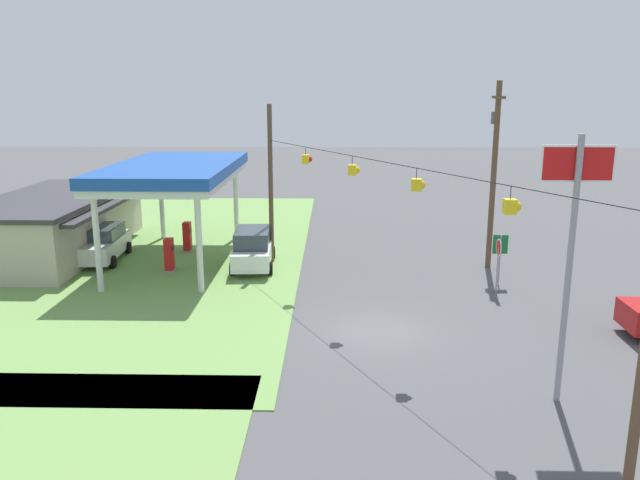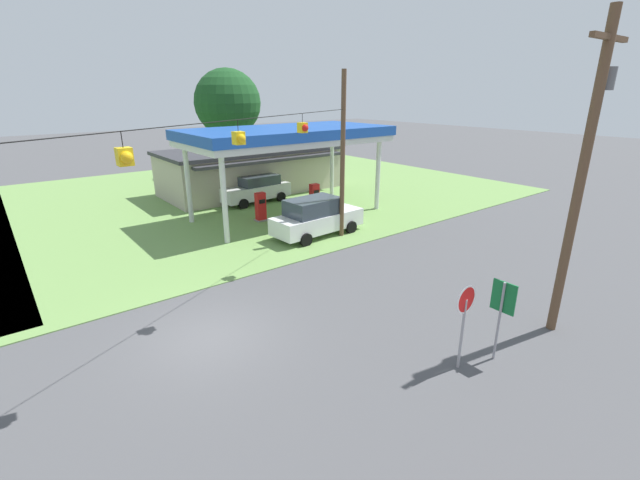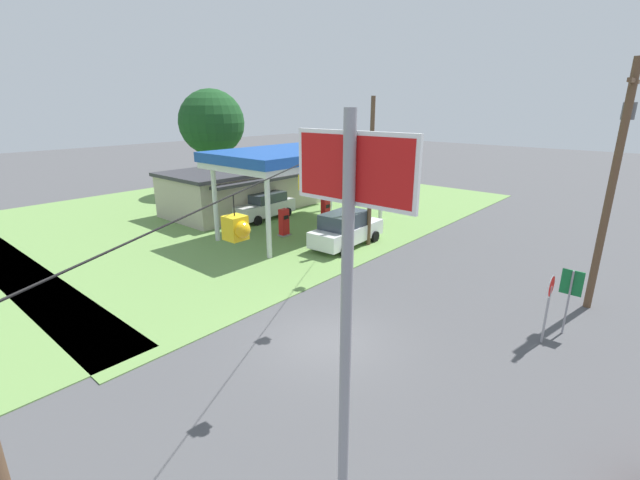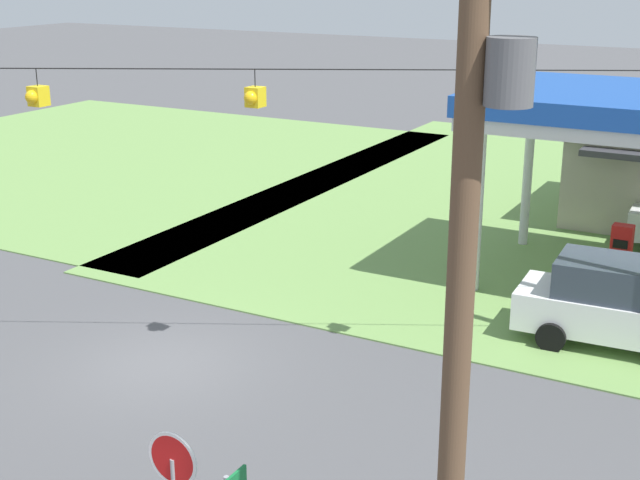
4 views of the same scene
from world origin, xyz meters
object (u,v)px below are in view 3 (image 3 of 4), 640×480
object	(u,v)px
car_at_pumps_rear	(264,206)
stop_sign_roadside	(550,294)
fuel_pump_near	(284,223)
fuel_pump_far	(325,212)
utility_pole_main	(614,177)
tree_behind_station	(212,123)
car_at_pumps_front	(346,229)
stop_sign_overhead	(349,276)
gas_station_canopy	(305,156)
route_sign	(571,289)
gas_station_store	(251,187)

from	to	relation	value
car_at_pumps_rear	stop_sign_roadside	size ratio (longest dim) A/B	1.98
fuel_pump_near	fuel_pump_far	bearing A→B (deg)	0.00
utility_pole_main	tree_behind_station	size ratio (longest dim) A/B	1.02
fuel_pump_far	car_at_pumps_front	world-z (taller)	car_at_pumps_front
stop_sign_overhead	tree_behind_station	bearing A→B (deg)	57.75
stop_sign_overhead	utility_pole_main	bearing A→B (deg)	-5.51
fuel_pump_far	utility_pole_main	world-z (taller)	utility_pole_main
gas_station_canopy	fuel_pump_near	world-z (taller)	gas_station_canopy
car_at_pumps_front	stop_sign_overhead	bearing A→B (deg)	-145.52
car_at_pumps_rear	route_sign	xyz separation A→B (m)	(-3.81, -20.19, 0.75)
fuel_pump_near	stop_sign_roadside	world-z (taller)	stop_sign_roadside
gas_station_store	gas_station_canopy	bearing A→B (deg)	-102.86
fuel_pump_near	car_at_pumps_front	world-z (taller)	car_at_pumps_front
fuel_pump_far	utility_pole_main	size ratio (longest dim) A/B	0.18
car_at_pumps_front	stop_sign_overhead	size ratio (longest dim) A/B	0.66
gas_station_canopy	car_at_pumps_rear	bearing A→B (deg)	89.23
route_sign	stop_sign_overhead	bearing A→B (deg)	174.20
car_at_pumps_front	route_sign	distance (m)	12.27
fuel_pump_near	tree_behind_station	xyz separation A→B (m)	(5.71, 14.86, 5.48)
fuel_pump_near	route_sign	distance (m)	16.19
gas_station_store	tree_behind_station	size ratio (longest dim) A/B	1.44
utility_pole_main	route_sign	bearing A→B (deg)	175.60
gas_station_canopy	route_sign	world-z (taller)	gas_station_canopy
stop_sign_roadside	stop_sign_overhead	world-z (taller)	stop_sign_overhead
fuel_pump_far	route_sign	bearing A→B (deg)	-109.66
route_sign	utility_pole_main	bearing A→B (deg)	-4.40
fuel_pump_far	route_sign	world-z (taller)	route_sign
fuel_pump_near	utility_pole_main	bearing A→B (deg)	-85.60
fuel_pump_near	fuel_pump_far	distance (m)	3.97
tree_behind_station	gas_station_store	bearing A→B (deg)	-105.24
gas_station_store	route_sign	xyz separation A→B (m)	(-5.43, -23.44, 0.07)
gas_station_store	stop_sign_roadside	distance (m)	23.98
fuel_pump_near	stop_sign_overhead	xyz separation A→B (m)	(-13.08, -14.92, 4.60)
stop_sign_roadside	utility_pole_main	xyz separation A→B (m)	(4.21, -0.62, 3.46)
fuel_pump_near	fuel_pump_far	size ratio (longest dim) A/B	1.00
stop_sign_roadside	tree_behind_station	world-z (taller)	tree_behind_station
utility_pole_main	gas_station_store	bearing A→B (deg)	84.17
gas_station_canopy	fuel_pump_near	bearing A→B (deg)	-179.96
stop_sign_overhead	route_sign	bearing A→B (deg)	-5.80
car_at_pumps_front	stop_sign_overhead	world-z (taller)	stop_sign_overhead
gas_station_canopy	fuel_pump_near	xyz separation A→B (m)	(-1.99, -0.00, -3.97)
tree_behind_station	car_at_pumps_front	bearing A→B (deg)	-104.09
stop_sign_roadside	fuel_pump_near	bearing A→B (deg)	-100.67
gas_station_canopy	stop_sign_overhead	world-z (taller)	stop_sign_overhead
car_at_pumps_front	car_at_pumps_rear	world-z (taller)	car_at_pumps_front
fuel_pump_far	car_at_pumps_front	xyz separation A→B (m)	(-3.03, -4.12, 0.21)
car_at_pumps_rear	tree_behind_station	size ratio (longest dim) A/B	0.54
utility_pole_main	car_at_pumps_front	bearing A→B (deg)	91.44
fuel_pump_far	tree_behind_station	world-z (taller)	tree_behind_station
gas_station_store	fuel_pump_far	bearing A→B (deg)	-87.62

